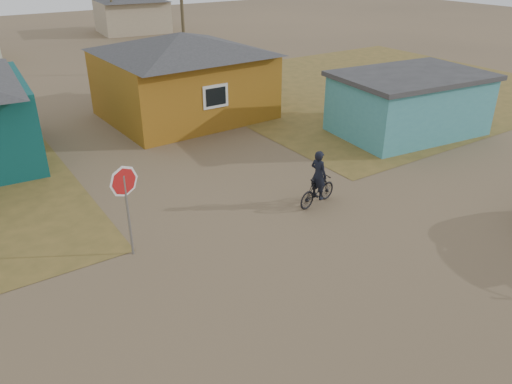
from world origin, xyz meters
TOP-DOWN VIEW (x-y plane):
  - ground at (0.00, 0.00)m, footprint 120.00×120.00m
  - grass_ne at (14.00, 13.00)m, footprint 20.00×18.00m
  - house_yellow at (2.50, 14.00)m, footprint 7.72×6.76m
  - shed_turquoise at (9.50, 6.50)m, footprint 6.71×4.93m
  - house_beige_east at (10.00, 40.00)m, footprint 6.95×6.05m
  - utility_pole_near at (6.50, 22.00)m, footprint 1.40×0.20m
  - stop_sign at (-4.09, 3.91)m, footprint 0.83×0.14m
  - cyclist at (1.84, 3.38)m, footprint 1.67×0.74m

SIDE VIEW (x-z plane):
  - ground at x=0.00m, z-range 0.00..0.00m
  - grass_ne at x=14.00m, z-range 0.00..0.01m
  - cyclist at x=1.84m, z-range -0.25..1.57m
  - shed_turquoise at x=9.50m, z-range 0.01..2.61m
  - house_beige_east at x=10.00m, z-range 0.06..3.66m
  - stop_sign at x=-4.09m, z-range 0.59..3.15m
  - house_yellow at x=2.50m, z-range 0.05..3.95m
  - utility_pole_near at x=6.50m, z-range 0.14..8.14m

